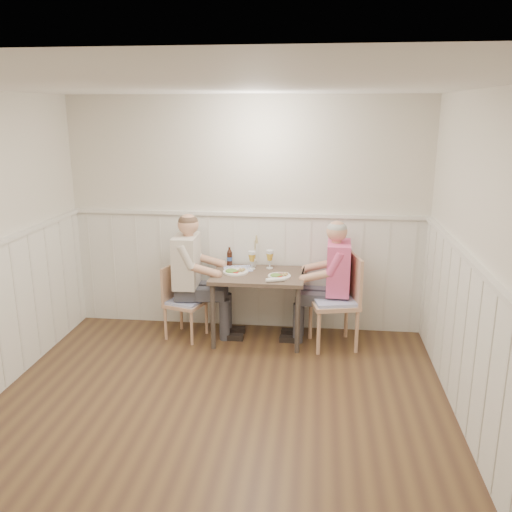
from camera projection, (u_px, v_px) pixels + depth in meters
The scene contains 16 objects.
ground_plane at pixel (209, 434), 4.22m from camera, with size 4.50×4.50×0.00m, color #483020.
room_shell at pixel (204, 245), 3.83m from camera, with size 4.04×4.54×2.60m.
wainscot at pixel (223, 318), 4.70m from camera, with size 4.00×4.49×1.34m.
dining_table at pixel (258, 282), 5.80m from camera, with size 0.98×0.70×0.75m.
chair_right at pixel (340, 298), 5.67m from camera, with size 0.56×0.56×0.99m.
chair_left at pixel (182, 299), 5.93m from camera, with size 0.48×0.48×0.81m.
man_in_pink at pixel (333, 291), 5.77m from camera, with size 0.63×0.44×1.36m.
diner_cream at pixel (191, 285), 5.93m from camera, with size 0.65×0.46×1.40m.
plate_man at pixel (279, 275), 5.66m from camera, with size 0.24×0.24×0.06m.
plate_diner at pixel (234, 271), 5.80m from camera, with size 0.27×0.27×0.07m.
beer_glass_a at pixel (270, 256), 5.93m from camera, with size 0.08×0.08×0.21m.
beer_glass_b at pixel (252, 257), 5.91m from camera, with size 0.08×0.08×0.20m.
beer_bottle at pixel (230, 258), 6.04m from camera, with size 0.06×0.06×0.21m.
rolled_napkin at pixel (275, 280), 5.49m from camera, with size 0.20×0.11×0.04m.
grass_vase at pixel (254, 252), 5.99m from camera, with size 0.04×0.04×0.38m.
gingham_mat at pixel (238, 269), 5.95m from camera, with size 0.36×0.32×0.01m.
Camera 1 is at (0.79, -3.64, 2.45)m, focal length 38.00 mm.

